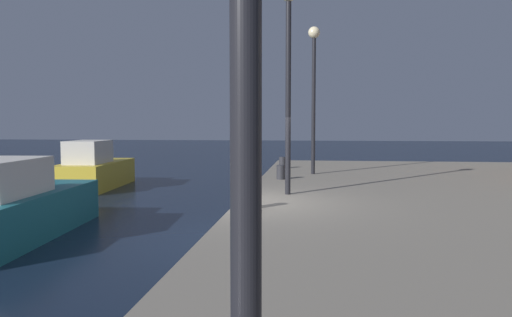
# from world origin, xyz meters

# --- Properties ---
(ground_plane) EXTENTS (120.00, 120.00, 0.00)m
(ground_plane) POSITION_xyz_m (0.00, 0.00, 0.00)
(ground_plane) COLOR black
(motorboat_yellow) EXTENTS (1.93, 4.38, 1.76)m
(motorboat_yellow) POSITION_xyz_m (-6.48, 7.52, 0.66)
(motorboat_yellow) COLOR gold
(motorboat_yellow) RESTS_ON ground
(motorboat_teal) EXTENTS (2.03, 4.95, 1.67)m
(motorboat_teal) POSITION_xyz_m (-4.59, -0.35, 0.63)
(motorboat_teal) COLOR #19606B
(motorboat_teal) RESTS_ON ground
(lamp_post_mid_promenade) EXTENTS (0.36, 0.36, 4.55)m
(lamp_post_mid_promenade) POSITION_xyz_m (0.96, 1.14, 3.89)
(lamp_post_mid_promenade) COLOR black
(lamp_post_mid_promenade) RESTS_ON quay_dock
(lamp_post_far_end) EXTENTS (0.36, 0.36, 4.52)m
(lamp_post_far_end) POSITION_xyz_m (1.50, 5.68, 3.87)
(lamp_post_far_end) COLOR black
(lamp_post_far_end) RESTS_ON quay_dock
(bollard_center) EXTENTS (0.24, 0.24, 0.40)m
(bollard_center) POSITION_xyz_m (0.44, 7.53, 1.00)
(bollard_center) COLOR #2D2D33
(bollard_center) RESTS_ON quay_dock
(bollard_north) EXTENTS (0.24, 0.24, 0.40)m
(bollard_north) POSITION_xyz_m (0.38, -0.79, 1.00)
(bollard_north) COLOR #2D2D33
(bollard_north) RESTS_ON quay_dock
(bollard_south) EXTENTS (0.24, 0.24, 0.40)m
(bollard_south) POSITION_xyz_m (0.60, 4.09, 1.00)
(bollard_south) COLOR #2D2D33
(bollard_south) RESTS_ON quay_dock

